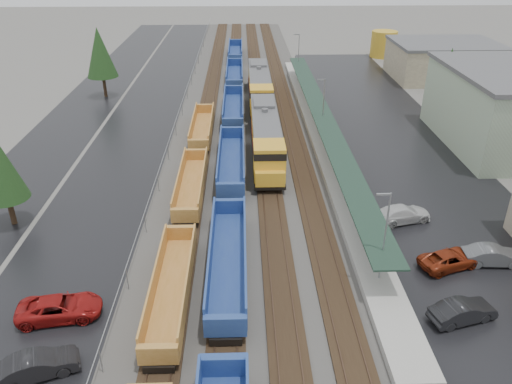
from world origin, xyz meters
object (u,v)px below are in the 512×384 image
(storage_tank, at_px, (384,44))
(locomotive_trail, at_px, (260,87))
(well_string_blue, at_px, (232,161))
(locomotive_lead, at_px, (266,137))
(parked_car_west_c, at_px, (60,308))
(parked_car_west_b, at_px, (37,366))
(parked_car_east_e, at_px, (493,256))
(parked_car_east_a, at_px, (463,311))
(parked_car_east_b, at_px, (449,259))
(well_string_yellow, at_px, (172,288))
(parked_car_east_c, at_px, (402,214))

(storage_tank, bearing_deg, locomotive_trail, -130.87)
(well_string_blue, relative_size, storage_tank, 24.13)
(locomotive_lead, relative_size, well_string_blue, 0.17)
(locomotive_trail, xyz_separation_m, parked_car_west_c, (-15.63, -48.55, -1.80))
(locomotive_lead, distance_m, parked_car_west_b, 36.23)
(parked_car_west_b, xyz_separation_m, parked_car_east_e, (32.75, 10.58, -0.01))
(parked_car_west_b, relative_size, parked_car_east_a, 1.02)
(parked_car_west_c, distance_m, parked_car_east_b, 29.81)
(well_string_yellow, relative_size, parked_car_west_b, 16.52)
(parked_car_east_a, bearing_deg, well_string_blue, 17.67)
(parked_car_west_b, relative_size, parked_car_west_c, 0.85)
(well_string_blue, xyz_separation_m, storage_tank, (31.57, 56.76, 1.44))
(locomotive_trail, distance_m, parked_car_west_c, 51.04)
(parked_car_west_c, bearing_deg, storage_tank, -36.53)
(well_string_blue, relative_size, parked_car_east_c, 23.72)
(parked_car_west_c, bearing_deg, parked_car_east_b, -88.45)
(well_string_yellow, xyz_separation_m, parked_car_east_c, (20.01, 10.65, -0.35))
(parked_car_east_c, bearing_deg, parked_car_east_b, 179.22)
(parked_car_east_a, bearing_deg, locomotive_trail, -1.76)
(parked_car_east_a, relative_size, parked_car_east_e, 0.99)
(storage_tank, xyz_separation_m, parked_car_east_e, (-10.16, -75.05, -1.90))
(well_string_blue, bearing_deg, locomotive_lead, 44.32)
(locomotive_lead, xyz_separation_m, well_string_blue, (-4.00, -3.91, -1.35))
(parked_car_west_c, relative_size, parked_car_east_a, 1.20)
(parked_car_west_b, xyz_separation_m, parked_car_west_c, (-0.29, 5.22, -0.01))
(well_string_blue, xyz_separation_m, parked_car_west_b, (-11.34, -28.87, -0.44))
(locomotive_trail, height_order, storage_tank, storage_tank)
(well_string_yellow, xyz_separation_m, parked_car_east_b, (21.74, 3.49, -0.44))
(parked_car_east_b, relative_size, parked_car_east_e, 1.05)
(well_string_yellow, height_order, parked_car_east_e, well_string_yellow)
(well_string_yellow, xyz_separation_m, parked_car_west_b, (-7.34, -6.82, -0.34))
(well_string_yellow, distance_m, parked_car_west_b, 10.03)
(well_string_blue, distance_m, parked_car_east_b, 25.68)
(locomotive_lead, height_order, well_string_yellow, locomotive_lead)
(storage_tank, relative_size, parked_car_east_a, 1.13)
(parked_car_east_c, bearing_deg, parked_car_west_c, 99.55)
(locomotive_lead, distance_m, parked_car_east_c, 19.54)
(parked_car_west_b, bearing_deg, locomotive_lead, -46.28)
(parked_car_west_b, relative_size, parked_car_east_b, 0.97)
(storage_tank, xyz_separation_m, parked_car_east_b, (-13.83, -75.32, -1.99))
(locomotive_lead, relative_size, parked_car_east_e, 4.52)
(well_string_yellow, height_order, parked_car_east_a, well_string_yellow)
(locomotive_trail, xyz_separation_m, parked_car_east_a, (12.32, -49.70, -1.81))
(storage_tank, distance_m, parked_car_west_c, 91.29)
(locomotive_lead, height_order, parked_car_east_a, locomotive_lead)
(well_string_yellow, distance_m, parked_car_east_b, 22.02)
(parked_car_west_c, xyz_separation_m, parked_car_east_e, (33.04, 5.36, -0.00))
(storage_tank, xyz_separation_m, parked_car_east_a, (-15.25, -81.55, -1.90))
(parked_car_east_b, xyz_separation_m, parked_car_east_c, (-1.73, 7.16, 0.09))
(locomotive_trail, xyz_separation_m, parked_car_east_b, (13.74, -43.47, -1.90))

